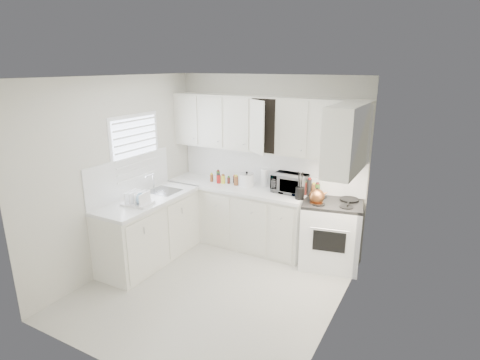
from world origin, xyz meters
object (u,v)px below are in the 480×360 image
Objects in this scene: microwave at (290,181)px; utensil_crock at (300,185)px; rice_cooker at (247,179)px; stove at (331,225)px; dish_rack at (137,197)px; tea_kettle at (317,195)px.

utensil_crock reaches higher than microwave.
rice_cooker is 0.56× the size of utensil_crock.
stove is 2.48× the size of microwave.
dish_rack is (-1.81, -1.23, -0.10)m from utensil_crock.
microwave is 0.32m from utensil_crock.
stove is 1.44m from rice_cooker.
stove is 0.85m from microwave.
utensil_crock reaches higher than rice_cooker.
stove is 3.26× the size of dish_rack.
utensil_crock is at bearing 150.49° from tea_kettle.
utensil_crock is 2.20m from dish_rack.
tea_kettle is 1.14× the size of rice_cooker.
stove is at bearing 23.08° from dish_rack.
tea_kettle is 0.69× the size of dish_rack.
stove reaches higher than rice_cooker.
rice_cooker is (-0.69, -0.02, -0.05)m from microwave.
tea_kettle is at bearing 4.53° from rice_cooker.
rice_cooker is at bearing -176.73° from microwave.
microwave is 0.69m from rice_cooker.
stove is 2.66m from dish_rack.
stove is 0.71m from utensil_crock.
dish_rack is (-2.25, -1.36, 0.45)m from stove.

